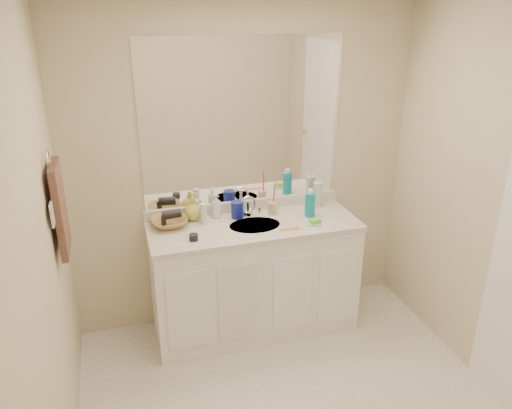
% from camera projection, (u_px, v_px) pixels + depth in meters
% --- Properties ---
extents(wall_back, '(2.60, 0.02, 2.40)m').
position_uv_depth(wall_back, '(243.00, 170.00, 3.71)').
color(wall_back, beige).
rests_on(wall_back, floor).
extents(wall_left, '(0.02, 2.60, 2.40)m').
position_uv_depth(wall_left, '(39.00, 285.00, 2.22)').
color(wall_left, beige).
rests_on(wall_left, floor).
extents(vanity_cabinet, '(1.50, 0.55, 0.85)m').
position_uv_depth(vanity_cabinet, '(254.00, 279.00, 3.76)').
color(vanity_cabinet, white).
rests_on(vanity_cabinet, floor).
extents(countertop, '(1.52, 0.57, 0.03)m').
position_uv_depth(countertop, '(254.00, 226.00, 3.60)').
color(countertop, silver).
rests_on(countertop, vanity_cabinet).
extents(backsplash, '(1.52, 0.03, 0.08)m').
position_uv_depth(backsplash, '(244.00, 205.00, 3.81)').
color(backsplash, silver).
rests_on(backsplash, countertop).
extents(sink_basin, '(0.37, 0.37, 0.02)m').
position_uv_depth(sink_basin, '(255.00, 226.00, 3.58)').
color(sink_basin, beige).
rests_on(sink_basin, countertop).
extents(faucet, '(0.02, 0.02, 0.11)m').
position_uv_depth(faucet, '(248.00, 208.00, 3.71)').
color(faucet, silver).
rests_on(faucet, countertop).
extents(mirror, '(1.48, 0.01, 1.20)m').
position_uv_depth(mirror, '(243.00, 123.00, 3.57)').
color(mirror, white).
rests_on(mirror, wall_back).
extents(blue_mug, '(0.11, 0.11, 0.13)m').
position_uv_depth(blue_mug, '(237.00, 210.00, 3.67)').
color(blue_mug, navy).
rests_on(blue_mug, countertop).
extents(tan_cup, '(0.07, 0.07, 0.09)m').
position_uv_depth(tan_cup, '(272.00, 208.00, 3.74)').
color(tan_cup, '#CCB690').
rests_on(tan_cup, countertop).
extents(toothbrush, '(0.02, 0.04, 0.21)m').
position_uv_depth(toothbrush, '(274.00, 195.00, 3.70)').
color(toothbrush, '#E33B60').
rests_on(toothbrush, tan_cup).
extents(mouthwash_bottle, '(0.10, 0.10, 0.18)m').
position_uv_depth(mouthwash_bottle, '(310.00, 205.00, 3.69)').
color(mouthwash_bottle, '#0E8FA9').
rests_on(mouthwash_bottle, countertop).
extents(clear_pump_bottle, '(0.10, 0.10, 0.19)m').
position_uv_depth(clear_pump_bottle, '(317.00, 194.00, 3.88)').
color(clear_pump_bottle, silver).
rests_on(clear_pump_bottle, countertop).
extents(soap_dish, '(0.12, 0.11, 0.01)m').
position_uv_depth(soap_dish, '(315.00, 223.00, 3.58)').
color(soap_dish, silver).
rests_on(soap_dish, countertop).
extents(green_soap, '(0.09, 0.07, 0.03)m').
position_uv_depth(green_soap, '(315.00, 221.00, 3.58)').
color(green_soap, '#72D734').
rests_on(green_soap, soap_dish).
extents(orange_comb, '(0.13, 0.03, 0.01)m').
position_uv_depth(orange_comb, '(290.00, 229.00, 3.50)').
color(orange_comb, orange).
rests_on(orange_comb, countertop).
extents(dark_jar, '(0.07, 0.07, 0.04)m').
position_uv_depth(dark_jar, '(194.00, 237.00, 3.34)').
color(dark_jar, black).
rests_on(dark_jar, countertop).
extents(extra_white_bottle, '(0.05, 0.05, 0.15)m').
position_uv_depth(extra_white_bottle, '(204.00, 214.00, 3.57)').
color(extra_white_bottle, silver).
rests_on(extra_white_bottle, countertop).
extents(soap_bottle_white, '(0.09, 0.09, 0.18)m').
position_uv_depth(soap_bottle_white, '(216.00, 206.00, 3.66)').
color(soap_bottle_white, white).
rests_on(soap_bottle_white, countertop).
extents(soap_bottle_cream, '(0.09, 0.09, 0.15)m').
position_uv_depth(soap_bottle_cream, '(198.00, 210.00, 3.64)').
color(soap_bottle_cream, beige).
rests_on(soap_bottle_cream, countertop).
extents(soap_bottle_yellow, '(0.15, 0.15, 0.18)m').
position_uv_depth(soap_bottle_yellow, '(193.00, 208.00, 3.63)').
color(soap_bottle_yellow, '#CCBF4F').
rests_on(soap_bottle_yellow, countertop).
extents(wicker_basket, '(0.27, 0.27, 0.06)m').
position_uv_depth(wicker_basket, '(169.00, 222.00, 3.54)').
color(wicker_basket, '#A47C42').
rests_on(wicker_basket, countertop).
extents(hair_dryer, '(0.13, 0.08, 0.06)m').
position_uv_depth(hair_dryer, '(172.00, 214.00, 3.53)').
color(hair_dryer, black).
rests_on(hair_dryer, wicker_basket).
extents(towel_ring, '(0.01, 0.11, 0.11)m').
position_uv_depth(towel_ring, '(48.00, 160.00, 2.78)').
color(towel_ring, silver).
rests_on(towel_ring, wall_left).
extents(hand_towel, '(0.04, 0.32, 0.55)m').
position_uv_depth(hand_towel, '(60.00, 209.00, 2.90)').
color(hand_towel, '#412A23').
rests_on(hand_towel, towel_ring).
extents(switch_plate, '(0.01, 0.08, 0.13)m').
position_uv_depth(switch_plate, '(52.00, 214.00, 2.70)').
color(switch_plate, silver).
rests_on(switch_plate, wall_left).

